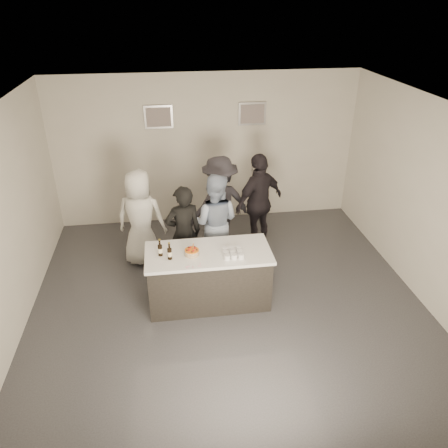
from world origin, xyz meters
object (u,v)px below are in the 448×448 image
Objects in this scene: beer_bottle_a at (160,248)px; person_main_black at (184,233)px; bar_counter at (209,277)px; person_guest_left at (141,218)px; cake at (192,253)px; person_main_blue at (215,222)px; beer_bottle_b at (170,251)px; person_guest_right at (259,202)px; person_guest_back at (220,204)px.

beer_bottle_a is 0.16× the size of person_main_black.
bar_counter is 1.07× the size of person_guest_left.
beer_bottle_a is at bearing 173.55° from cake.
beer_bottle_b is at bearing 72.30° from person_main_blue.
bar_counter is at bearing 0.32° from beer_bottle_a.
person_guest_right reaches higher than cake.
person_guest_left is at bearing -5.81° from person_guest_back.
bar_counter is 8.88× the size of cake.
person_guest_right is at bearing 50.04° from cake.
person_guest_right is 1.03× the size of person_guest_back.
person_guest_back is at bearing 69.38° from cake.
beer_bottle_a is 0.15× the size of person_guest_left.
beer_bottle_a is 1.00× the size of beer_bottle_b.
person_main_black reaches higher than cake.
beer_bottle_b is (0.13, -0.11, 0.00)m from beer_bottle_a.
person_guest_right is (1.66, 1.66, -0.11)m from beer_bottle_b.
person_guest_left reaches higher than cake.
person_main_blue is 1.28m from person_guest_left.
cake is 0.13× the size of person_main_black.
person_guest_right reaches higher than bar_counter.
person_guest_left is (-0.46, 1.41, -0.16)m from beer_bottle_b.
person_guest_left reaches higher than beer_bottle_a.
person_main_black is at bearing 73.92° from beer_bottle_b.
cake is 0.47m from beer_bottle_a.
beer_bottle_b reaches higher than bar_counter.
person_main_black is at bearing 113.75° from bar_counter.
cake is 0.81× the size of beer_bottle_a.
bar_counter is at bearing 142.62° from person_guest_left.
bar_counter is 1.12× the size of person_main_black.
person_main_black is 0.60m from person_main_blue.
cake is 0.34m from beer_bottle_b.
beer_bottle_b is 0.16× the size of person_main_black.
beer_bottle_a is at bearing 50.07° from person_main_black.
person_guest_left is (-1.24, 0.30, 0.01)m from person_main_blue.
cake is at bearing 82.86° from person_main_black.
person_main_black is 0.96× the size of person_guest_left.
bar_counter is 1.95m from person_guest_right.
person_guest_right is (1.79, 1.55, -0.11)m from beer_bottle_a.
person_main_black is at bearing 43.64° from person_main_blue.
person_main_blue reaches higher than beer_bottle_b.
person_main_blue is (0.54, 0.27, 0.03)m from person_main_black.
person_main_black reaches higher than beer_bottle_b.
person_guest_back is at bearing 56.33° from beer_bottle_a.
beer_bottle_b is at bearing 13.45° from person_guest_right.
person_guest_left is 0.94× the size of person_guest_right.
beer_bottle_b is 0.15× the size of person_main_blue.
person_guest_right is 0.71m from person_guest_back.
person_guest_left is at bearing 107.96° from beer_bottle_b.
beer_bottle_a is at bearing 118.33° from person_guest_left.
bar_counter is at bearing 23.09° from person_guest_right.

